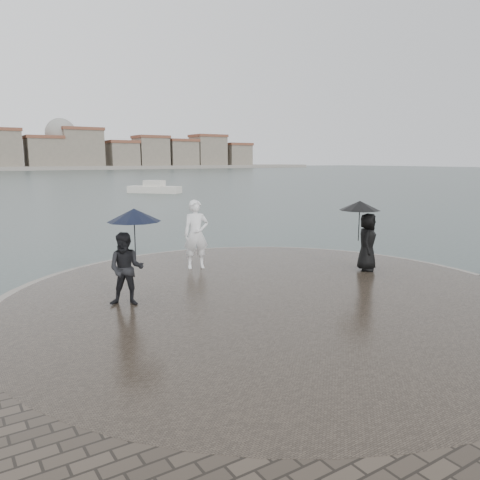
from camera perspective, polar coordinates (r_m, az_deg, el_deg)
ground at (r=8.53m, az=18.34°, el=-14.36°), size 400.00×400.00×0.00m
kerb_ring at (r=10.84m, az=3.76°, el=-7.73°), size 12.50×12.50×0.32m
quay_tip at (r=10.83m, az=3.76°, el=-7.62°), size 11.90×11.90×0.36m
statue at (r=13.26m, az=-5.37°, el=0.70°), size 0.82×0.67×1.94m
visitor_left at (r=10.12m, az=-13.38°, el=-1.26°), size 1.30×1.14×2.04m
visitor_right at (r=13.32m, az=14.97°, el=1.20°), size 1.27×1.12×1.95m
boats at (r=40.43m, az=-23.06°, el=4.71°), size 28.98×15.82×1.50m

